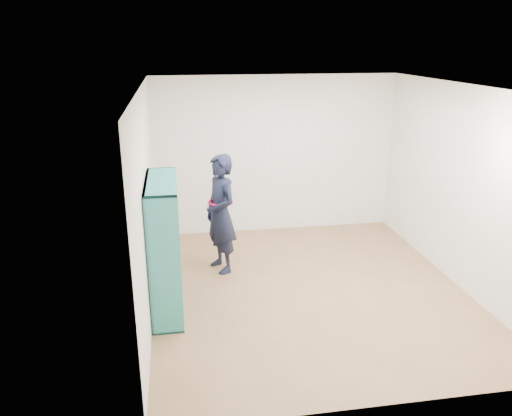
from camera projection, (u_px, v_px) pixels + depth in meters
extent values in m
plane|color=brown|center=(308.00, 289.00, 6.56)|extent=(4.50, 4.50, 0.00)
plane|color=white|center=(316.00, 87.00, 5.73)|extent=(4.50, 4.50, 0.00)
cube|color=white|center=(146.00, 203.00, 5.84)|extent=(0.02, 4.50, 2.60)
cube|color=white|center=(461.00, 187.00, 6.46)|extent=(0.02, 4.50, 2.60)
cube|color=white|center=(275.00, 155.00, 8.25)|extent=(4.00, 0.02, 2.60)
cube|color=white|center=(386.00, 276.00, 4.04)|extent=(4.00, 0.02, 2.60)
cube|color=teal|center=(164.00, 268.00, 5.31)|extent=(0.35, 0.03, 1.62)
cube|color=teal|center=(165.00, 229.00, 6.42)|extent=(0.35, 0.03, 1.62)
cube|color=teal|center=(169.00, 306.00, 6.12)|extent=(0.35, 1.21, 0.03)
cube|color=teal|center=(161.00, 181.00, 5.61)|extent=(0.35, 1.21, 0.03)
cube|color=teal|center=(151.00, 247.00, 5.84)|extent=(0.03, 1.21, 1.62)
cube|color=teal|center=(165.00, 253.00, 5.68)|extent=(0.33, 0.03, 1.56)
cube|color=teal|center=(165.00, 240.00, 6.04)|extent=(0.33, 0.03, 1.56)
cube|color=teal|center=(167.00, 277.00, 5.99)|extent=(0.33, 1.16, 0.03)
cube|color=teal|center=(165.00, 247.00, 5.86)|extent=(0.33, 1.16, 0.03)
cube|color=teal|center=(163.00, 215.00, 5.74)|extent=(0.33, 1.16, 0.03)
cube|color=beige|center=(170.00, 319.00, 5.74)|extent=(0.22, 0.14, 0.06)
cube|color=black|center=(169.00, 282.00, 5.53)|extent=(0.18, 0.16, 0.29)
cube|color=maroon|center=(167.00, 251.00, 5.41)|extent=(0.18, 0.16, 0.24)
cube|color=silver|center=(164.00, 222.00, 5.36)|extent=(0.22, 0.14, 0.08)
cube|color=navy|center=(171.00, 297.00, 6.02)|extent=(0.18, 0.16, 0.27)
cube|color=brown|center=(169.00, 269.00, 5.90)|extent=(0.18, 0.16, 0.23)
cube|color=#BFB28C|center=(166.00, 242.00, 5.84)|extent=(0.22, 0.14, 0.08)
cube|color=#26594C|center=(165.00, 205.00, 5.64)|extent=(0.18, 0.16, 0.26)
cube|color=beige|center=(171.00, 283.00, 6.38)|extent=(0.18, 0.16, 0.24)
cube|color=black|center=(168.00, 260.00, 6.33)|extent=(0.22, 0.14, 0.06)
cube|color=maroon|center=(167.00, 226.00, 6.13)|extent=(0.18, 0.16, 0.24)
cube|color=silver|center=(165.00, 194.00, 6.00)|extent=(0.18, 0.16, 0.28)
imported|color=black|center=(221.00, 214.00, 6.88)|extent=(0.60, 0.71, 1.67)
torus|color=#AD0D3C|center=(220.00, 202.00, 6.82)|extent=(0.45, 0.45, 0.04)
cube|color=silver|center=(208.00, 207.00, 6.83)|extent=(0.05, 0.10, 0.13)
cube|color=black|center=(208.00, 207.00, 6.83)|extent=(0.05, 0.10, 0.13)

